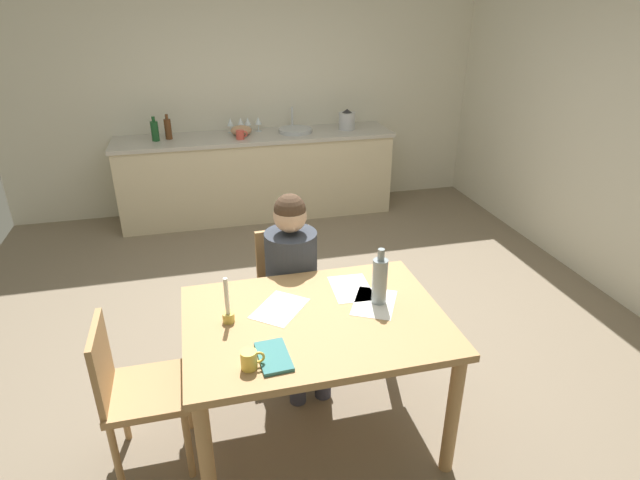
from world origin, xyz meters
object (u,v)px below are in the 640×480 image
object	(u,v)px
sink_unit	(295,130)
bottle_vinegar	(168,129)
coffee_mug	(250,360)
book_magazine	(274,356)
wine_bottle_on_table	(380,280)
candlestick	(228,310)
teacup_on_counter	(240,135)
wine_glass_back_right	(230,122)
dining_table	(315,334)
wine_glass_by_kettle	(248,122)
chair_at_table	(289,291)
wine_glass_near_sink	(258,121)
mixing_bowl	(241,130)
stovetop_kettle	(347,120)
bottle_oil	(155,131)
wine_glass_back_left	(241,122)
chair_side_empty	(134,389)
person_seated	(294,278)

from	to	relation	value
sink_unit	bottle_vinegar	xyz separation A→B (m)	(-1.31, 0.03, 0.08)
coffee_mug	book_magazine	xyz separation A→B (m)	(0.11, 0.04, -0.04)
coffee_mug	wine_bottle_on_table	bearing A→B (deg)	27.00
candlestick	book_magazine	world-z (taller)	candlestick
candlestick	teacup_on_counter	bearing A→B (deg)	82.60
wine_glass_back_right	sink_unit	bearing A→B (deg)	-12.25
dining_table	teacup_on_counter	bearing A→B (deg)	90.55
dining_table	book_magazine	bearing A→B (deg)	-133.71
wine_glass_by_kettle	coffee_mug	bearing A→B (deg)	-96.88
dining_table	wine_bottle_on_table	world-z (taller)	wine_bottle_on_table
chair_at_table	sink_unit	size ratio (longest dim) A/B	2.47
wine_glass_near_sink	teacup_on_counter	bearing A→B (deg)	-127.15
wine_bottle_on_table	mixing_bowl	size ratio (longest dim) A/B	1.42
stovetop_kettle	teacup_on_counter	bearing A→B (deg)	-172.73
dining_table	bottle_oil	world-z (taller)	bottle_oil
candlestick	book_magazine	xyz separation A→B (m)	(0.17, -0.34, -0.06)
wine_glass_back_left	bottle_vinegar	bearing A→B (deg)	-170.98
chair_side_empty	chair_at_table	bearing A→B (deg)	37.05
chair_at_table	chair_side_empty	bearing A→B (deg)	-142.95
stovetop_kettle	wine_glass_back_right	bearing A→B (deg)	173.14
wine_bottle_on_table	bottle_vinegar	bearing A→B (deg)	108.71
bottle_vinegar	stovetop_kettle	bearing A→B (deg)	-0.96
book_magazine	teacup_on_counter	world-z (taller)	teacup_on_counter
candlestick	stovetop_kettle	size ratio (longest dim) A/B	1.13
bottle_oil	bottle_vinegar	bearing A→B (deg)	18.49
wine_bottle_on_table	wine_glass_back_right	xyz separation A→B (m)	(-0.46, 3.37, 0.11)
chair_side_empty	bottle_vinegar	xyz separation A→B (m)	(0.18, 3.29, 0.53)
teacup_on_counter	book_magazine	bearing A→B (deg)	-93.82
candlestick	wine_glass_back_right	distance (m)	3.38
wine_bottle_on_table	teacup_on_counter	world-z (taller)	wine_bottle_on_table
person_seated	wine_glass_back_left	size ratio (longest dim) A/B	7.76
coffee_mug	stovetop_kettle	xyz separation A→B (m)	(1.51, 3.59, 0.19)
coffee_mug	chair_side_empty	bearing A→B (deg)	148.77
coffee_mug	chair_at_table	bearing A→B (deg)	70.43
teacup_on_counter	wine_bottle_on_table	bearing A→B (deg)	-82.73
wine_glass_by_kettle	wine_glass_back_left	xyz separation A→B (m)	(-0.08, 0.00, 0.00)
wine_glass_near_sink	bottle_oil	bearing A→B (deg)	-171.39
book_magazine	wine_glass_back_right	world-z (taller)	wine_glass_back_right
chair_side_empty	sink_unit	size ratio (longest dim) A/B	2.37
bottle_oil	stovetop_kettle	bearing A→B (deg)	0.32
stovetop_kettle	wine_glass_near_sink	world-z (taller)	stovetop_kettle
wine_bottle_on_table	wine_glass_by_kettle	distance (m)	3.38
wine_glass_back_left	wine_glass_back_right	size ratio (longest dim) A/B	1.00
dining_table	bottle_vinegar	world-z (taller)	bottle_vinegar
wine_glass_near_sink	wine_glass_by_kettle	bearing A→B (deg)	180.00
coffee_mug	bottle_vinegar	bearing A→B (deg)	95.86
bottle_oil	stovetop_kettle	xyz separation A→B (m)	(2.01, 0.01, -0.01)
dining_table	teacup_on_counter	xyz separation A→B (m)	(-0.03, 3.13, 0.29)
book_magazine	sink_unit	xyz separation A→B (m)	(0.83, 3.55, 0.15)
chair_at_table	wine_glass_by_kettle	world-z (taller)	wine_glass_by_kettle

